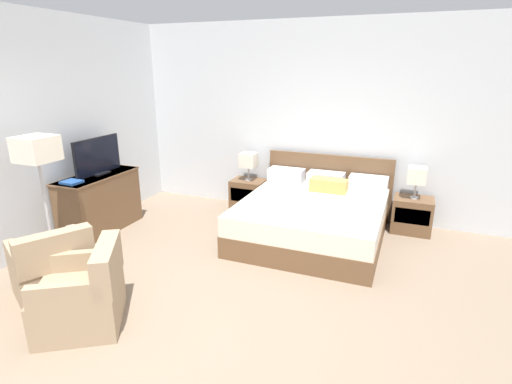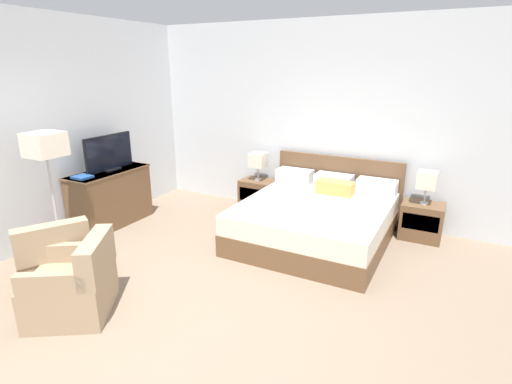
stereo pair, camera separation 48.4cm
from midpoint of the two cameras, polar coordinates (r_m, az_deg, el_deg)
name	(u,v)px [view 1 (the left image)]	position (r m, az deg, el deg)	size (l,w,h in m)	color
ground_plane	(176,339)	(3.74, -15.28, -19.67)	(10.45, 10.45, 0.00)	#84705B
wall_back	(296,120)	(6.18, 3.54, 10.23)	(6.27, 0.06, 2.88)	silver
wall_left	(60,130)	(5.91, -28.34, 7.83)	(0.06, 5.28, 2.88)	silver
bed	(313,217)	(5.37, 5.63, -3.59)	(1.88, 1.98, 0.96)	brown
nightstand_left	(249,195)	(6.42, -3.21, -0.42)	(0.53, 0.41, 0.49)	brown
nightstand_right	(412,215)	(5.87, 19.23, -3.16)	(0.53, 0.41, 0.49)	brown
table_lamp_left	(248,160)	(6.27, -3.30, 4.51)	(0.24, 0.24, 0.44)	#B7B7BC
table_lamp_right	(417,176)	(5.71, 19.80, 2.16)	(0.24, 0.24, 0.44)	#B7B7BC
dresser	(100,202)	(6.05, -23.59, -1.36)	(0.49, 1.20, 0.81)	brown
tv	(98,157)	(5.93, -23.91, 4.61)	(0.18, 0.81, 0.50)	black
book_red_cover	(72,182)	(5.66, -27.10, 1.24)	(0.23, 0.20, 0.03)	#234C8E
armchair_by_window	(53,270)	(4.63, -29.74, -9.72)	(0.93, 0.93, 0.76)	#9E8466
armchair_companion	(84,296)	(4.04, -26.64, -13.22)	(0.95, 0.94, 0.76)	#9E8466
floor_lamp	(38,157)	(5.01, -31.23, 4.28)	(0.37, 0.37, 1.52)	#B7B7BC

